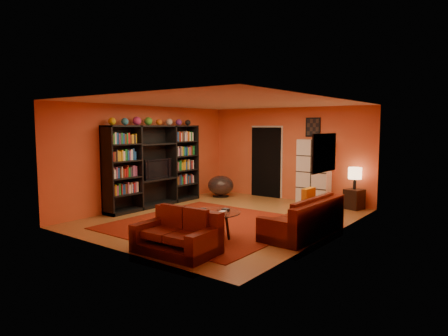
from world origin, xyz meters
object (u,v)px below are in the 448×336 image
Objects in this scene: loveseat at (179,235)px; side_table at (354,199)px; entertainment_unit at (155,166)px; bowl_chair at (221,185)px; coffee_table at (214,214)px; sofa at (307,221)px; table_lamp at (355,174)px; storage_cabinet at (314,172)px; tv at (156,169)px.

loveseat is 2.81× the size of side_table.
bowl_chair is (0.53, 2.13, -0.72)m from entertainment_unit.
entertainment_unit is at bearing 155.17° from coffee_table.
sofa is 2.98m from side_table.
coffee_table is at bearing -105.57° from side_table.
coffee_table is at bearing -105.57° from table_lamp.
storage_cabinet is 1.28m from side_table.
coffee_table is 4.41m from bowl_chair.
coffee_table is (-0.04, 0.98, 0.16)m from loveseat.
sofa is 2.64× the size of bowl_chair.
tv is at bearing -13.78° from entertainment_unit.
sofa is (4.36, -0.22, -0.69)m from tv.
storage_cabinet reaches higher than side_table.
side_table is (4.24, 2.76, -0.73)m from tv.
storage_cabinet is at bearing 41.54° from entertainment_unit.
tv is 3.99m from loveseat.
sofa is at bearing -32.62° from loveseat.
loveseat is 2.54× the size of table_lamp.
tv is (0.05, -0.01, -0.07)m from entertainment_unit.
tv is at bearing 155.00° from coffee_table.
sofa is at bearing -2.97° from entertainment_unit.
bowl_chair reaches higher than side_table.
table_lamp is (1.17, 4.19, 0.45)m from coffee_table.
sofa reaches higher than side_table.
entertainment_unit is 3.31× the size of tv.
bowl_chair is 1.39× the size of table_lamp.
entertainment_unit reaches higher than side_table.
tv reaches higher than table_lamp.
tv is 1.64× the size of table_lamp.
entertainment_unit reaches higher than loveseat.
tv is 5.11m from side_table.
table_lamp is (1.12, -0.05, 0.03)m from storage_cabinet.
bowl_chair reaches higher than coffee_table.
sofa is 3.67× the size of table_lamp.
tv reaches higher than bowl_chair.
sofa is 4.54m from bowl_chair.
storage_cabinet is at bearing -47.88° from tv.
storage_cabinet is 3.45× the size of side_table.
tv is 4.42m from sofa.
entertainment_unit is 6.00× the size of side_table.
table_lamp reaches higher than bowl_chair.
side_table is at bearing -3.31° from storage_cabinet.
bowl_chair is at bearing 27.08° from loveseat.
coffee_table is (3.12, -1.44, -0.60)m from entertainment_unit.
bowl_chair is at bearing 150.19° from sofa.
sofa is (4.41, -0.23, -0.76)m from entertainment_unit.
table_lamp is at bearing -56.89° from tv.
loveseat is at bearing -87.48° from coffee_table.
entertainment_unit is 2.30m from bowl_chair.
side_table is (4.29, 2.75, -0.80)m from entertainment_unit.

